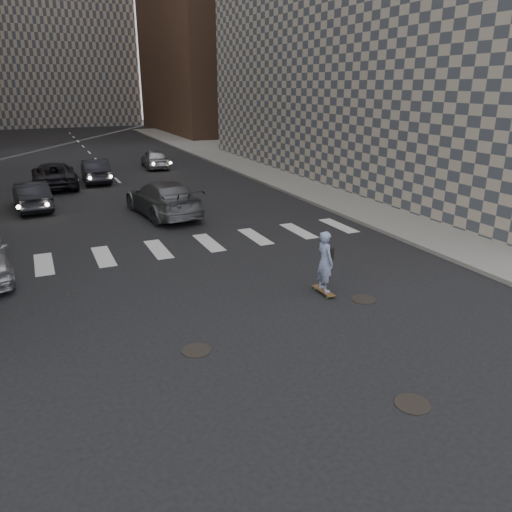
{
  "coord_description": "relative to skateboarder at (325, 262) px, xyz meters",
  "views": [
    {
      "loc": [
        -4.94,
        -8.73,
        5.9
      ],
      "look_at": [
        0.5,
        3.37,
        1.3
      ],
      "focal_mm": 35.0,
      "sensor_mm": 36.0,
      "label": 1
    }
  ],
  "objects": [
    {
      "name": "traffic_car_d",
      "position": [
        0.91,
        25.04,
        -0.31
      ],
      "size": [
        1.9,
        4.17,
        1.39
      ],
      "primitive_type": "imported",
      "rotation": [
        0.0,
        0.0,
        3.08
      ],
      "color": "#A8A9AF",
      "rests_on": "ground"
    },
    {
      "name": "traffic_car_c",
      "position": [
        -6.25,
        20.35,
        -0.27
      ],
      "size": [
        2.48,
        5.3,
        1.47
      ],
      "primitive_type": "imported",
      "rotation": [
        0.0,
        0.0,
        3.13
      ],
      "color": "black",
      "rests_on": "ground"
    },
    {
      "name": "manhole_c",
      "position": [
        0.82,
        -0.87,
        -1.0
      ],
      "size": [
        0.7,
        0.7,
        0.02
      ],
      "primitive_type": "cylinder",
      "color": "black",
      "rests_on": "ground"
    },
    {
      "name": "sidewalk_right",
      "position": [
        12.02,
        17.13,
        -0.93
      ],
      "size": [
        13.0,
        80.0,
        0.15
      ],
      "primitive_type": "cube",
      "color": "gray",
      "rests_on": "ground"
    },
    {
      "name": "manhole_a",
      "position": [
        -1.28,
        -5.37,
        -1.0
      ],
      "size": [
        0.7,
        0.7,
        0.02
      ],
      "primitive_type": "cylinder",
      "color": "black",
      "rests_on": "ground"
    },
    {
      "name": "skateboarder",
      "position": [
        0.0,
        0.0,
        0.0
      ],
      "size": [
        0.47,
        0.97,
        1.92
      ],
      "rotation": [
        0.0,
        0.0,
        0.02
      ],
      "color": "brown",
      "rests_on": "ground"
    },
    {
      "name": "traffic_car_e",
      "position": [
        -3.77,
        21.13,
        -0.29
      ],
      "size": [
        1.64,
        4.4,
        1.44
      ],
      "primitive_type": "imported",
      "rotation": [
        0.0,
        0.0,
        3.11
      ],
      "color": "black",
      "rests_on": "ground"
    },
    {
      "name": "ground",
      "position": [
        -2.48,
        -2.87,
        -1.01
      ],
      "size": [
        160.0,
        160.0,
        0.0
      ],
      "primitive_type": "plane",
      "color": "black",
      "rests_on": "ground"
    },
    {
      "name": "traffic_car_b",
      "position": [
        -1.98,
        11.13,
        -0.2
      ],
      "size": [
        2.9,
        5.78,
        1.61
      ],
      "primitive_type": "imported",
      "rotation": [
        0.0,
        0.0,
        3.26
      ],
      "color": "#585A5F",
      "rests_on": "ground"
    },
    {
      "name": "traffic_car_a",
      "position": [
        -7.59,
        14.89,
        -0.32
      ],
      "size": [
        1.85,
        4.32,
        1.38
      ],
      "primitive_type": "imported",
      "rotation": [
        0.0,
        0.0,
        3.24
      ],
      "color": "black",
      "rests_on": "ground"
    },
    {
      "name": "manhole_b",
      "position": [
        -4.48,
        -1.67,
        -1.0
      ],
      "size": [
        0.7,
        0.7,
        0.02
      ],
      "primitive_type": "cylinder",
      "color": "black",
      "rests_on": "ground"
    }
  ]
}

